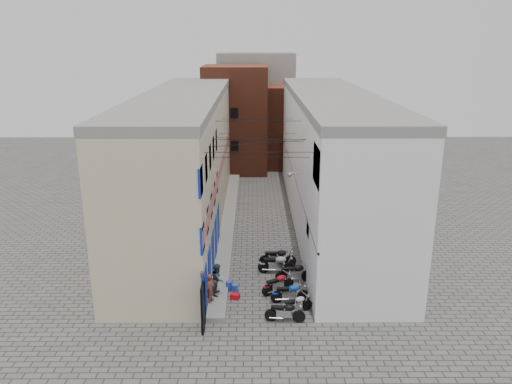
{
  "coord_description": "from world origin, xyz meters",
  "views": [
    {
      "loc": [
        -0.29,
        -19.94,
        12.38
      ],
      "look_at": [
        -0.13,
        10.55,
        3.0
      ],
      "focal_mm": 35.0,
      "sensor_mm": 36.0,
      "label": 1
    }
  ],
  "objects_px": {
    "water_jug_near": "(235,289)",
    "water_jug_far": "(229,286)",
    "motorcycle_f": "(277,263)",
    "motorcycle_a": "(285,311)",
    "motorcycle_e": "(294,272)",
    "motorcycle_b": "(297,304)",
    "red_crate": "(235,296)",
    "motorcycle_d": "(278,283)",
    "motorcycle_c": "(290,292)",
    "person_a": "(211,288)",
    "motorcycle_g": "(278,256)",
    "person_b": "(218,279)"
  },
  "relations": [
    {
      "from": "motorcycle_d",
      "to": "motorcycle_b",
      "type": "bearing_deg",
      "value": -11.28
    },
    {
      "from": "red_crate",
      "to": "motorcycle_c",
      "type": "bearing_deg",
      "value": -7.07
    },
    {
      "from": "person_b",
      "to": "water_jug_near",
      "type": "relative_size",
      "value": 3.29
    },
    {
      "from": "water_jug_near",
      "to": "water_jug_far",
      "type": "relative_size",
      "value": 0.95
    },
    {
      "from": "motorcycle_a",
      "to": "motorcycle_d",
      "type": "bearing_deg",
      "value": -170.2
    },
    {
      "from": "motorcycle_a",
      "to": "motorcycle_f",
      "type": "xyz_separation_m",
      "value": [
        -0.15,
        4.95,
        0.07
      ]
    },
    {
      "from": "water_jug_near",
      "to": "red_crate",
      "type": "height_order",
      "value": "water_jug_near"
    },
    {
      "from": "motorcycle_b",
      "to": "water_jug_near",
      "type": "bearing_deg",
      "value": -148.7
    },
    {
      "from": "motorcycle_c",
      "to": "motorcycle_f",
      "type": "xyz_separation_m",
      "value": [
        -0.5,
        3.18,
        0.05
      ]
    },
    {
      "from": "motorcycle_f",
      "to": "water_jug_far",
      "type": "xyz_separation_m",
      "value": [
        -2.53,
        -1.98,
        -0.35
      ]
    },
    {
      "from": "motorcycle_c",
      "to": "person_a",
      "type": "xyz_separation_m",
      "value": [
        -3.84,
        -0.39,
        0.42
      ]
    },
    {
      "from": "motorcycle_d",
      "to": "motorcycle_e",
      "type": "relative_size",
      "value": 0.94
    },
    {
      "from": "motorcycle_d",
      "to": "person_b",
      "type": "relative_size",
      "value": 1.19
    },
    {
      "from": "motorcycle_c",
      "to": "motorcycle_g",
      "type": "distance_m",
      "value": 4.05
    },
    {
      "from": "motorcycle_e",
      "to": "motorcycle_g",
      "type": "xyz_separation_m",
      "value": [
        -0.79,
        1.91,
        0.02
      ]
    },
    {
      "from": "motorcycle_c",
      "to": "water_jug_far",
      "type": "relative_size",
      "value": 3.75
    },
    {
      "from": "motorcycle_f",
      "to": "person_a",
      "type": "height_order",
      "value": "person_a"
    },
    {
      "from": "person_b",
      "to": "water_jug_far",
      "type": "bearing_deg",
      "value": -26.26
    },
    {
      "from": "motorcycle_b",
      "to": "water_jug_near",
      "type": "xyz_separation_m",
      "value": [
        -2.94,
        1.9,
        -0.24
      ]
    },
    {
      "from": "motorcycle_e",
      "to": "water_jug_far",
      "type": "height_order",
      "value": "motorcycle_e"
    },
    {
      "from": "motorcycle_e",
      "to": "motorcycle_d",
      "type": "bearing_deg",
      "value": -44.04
    },
    {
      "from": "motorcycle_f",
      "to": "red_crate",
      "type": "bearing_deg",
      "value": -33.63
    },
    {
      "from": "red_crate",
      "to": "motorcycle_g",
      "type": "bearing_deg",
      "value": 58.17
    },
    {
      "from": "motorcycle_a",
      "to": "motorcycle_d",
      "type": "distance_m",
      "value": 2.75
    },
    {
      "from": "person_b",
      "to": "motorcycle_a",
      "type": "bearing_deg",
      "value": -117.47
    },
    {
      "from": "motorcycle_a",
      "to": "red_crate",
      "type": "bearing_deg",
      "value": -125.92
    },
    {
      "from": "person_b",
      "to": "water_jug_near",
      "type": "height_order",
      "value": "person_b"
    },
    {
      "from": "motorcycle_g",
      "to": "motorcycle_f",
      "type": "bearing_deg",
      "value": -5.87
    },
    {
      "from": "motorcycle_b",
      "to": "motorcycle_e",
      "type": "height_order",
      "value": "motorcycle_e"
    },
    {
      "from": "person_a",
      "to": "motorcycle_e",
      "type": "bearing_deg",
      "value": -44.08
    },
    {
      "from": "motorcycle_b",
      "to": "water_jug_far",
      "type": "distance_m",
      "value": 3.96
    },
    {
      "from": "water_jug_far",
      "to": "person_b",
      "type": "bearing_deg",
      "value": -123.08
    },
    {
      "from": "water_jug_near",
      "to": "motorcycle_b",
      "type": "bearing_deg",
      "value": -32.88
    },
    {
      "from": "motorcycle_g",
      "to": "motorcycle_c",
      "type": "bearing_deg",
      "value": 6.38
    },
    {
      "from": "motorcycle_g",
      "to": "motorcycle_b",
      "type": "bearing_deg",
      "value": 7.97
    },
    {
      "from": "motorcycle_a",
      "to": "red_crate",
      "type": "height_order",
      "value": "motorcycle_a"
    },
    {
      "from": "motorcycle_d",
      "to": "motorcycle_g",
      "type": "relative_size",
      "value": 0.91
    },
    {
      "from": "motorcycle_g",
      "to": "person_a",
      "type": "height_order",
      "value": "person_a"
    },
    {
      "from": "motorcycle_d",
      "to": "red_crate",
      "type": "height_order",
      "value": "motorcycle_d"
    },
    {
      "from": "person_b",
      "to": "red_crate",
      "type": "bearing_deg",
      "value": -88.48
    },
    {
      "from": "water_jug_far",
      "to": "red_crate",
      "type": "bearing_deg",
      "value": -68.97
    },
    {
      "from": "motorcycle_a",
      "to": "motorcycle_e",
      "type": "bearing_deg",
      "value": 175.2
    },
    {
      "from": "water_jug_near",
      "to": "red_crate",
      "type": "relative_size",
      "value": 1.1
    },
    {
      "from": "motorcycle_b",
      "to": "motorcycle_a",
      "type": "bearing_deg",
      "value": -63.79
    },
    {
      "from": "person_a",
      "to": "motorcycle_b",
      "type": "bearing_deg",
      "value": -83.44
    },
    {
      "from": "motorcycle_a",
      "to": "motorcycle_c",
      "type": "distance_m",
      "value": 1.8
    },
    {
      "from": "motorcycle_g",
      "to": "water_jug_far",
      "type": "xyz_separation_m",
      "value": [
        -2.63,
        -2.83,
        -0.35
      ]
    },
    {
      "from": "person_a",
      "to": "water_jug_near",
      "type": "bearing_deg",
      "value": -26.37
    },
    {
      "from": "motorcycle_f",
      "to": "water_jug_near",
      "type": "distance_m",
      "value": 3.19
    },
    {
      "from": "motorcycle_c",
      "to": "motorcycle_g",
      "type": "xyz_separation_m",
      "value": [
        -0.41,
        4.03,
        0.05
      ]
    }
  ]
}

